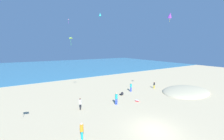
% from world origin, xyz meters
% --- Properties ---
extents(ground_plane, '(120.00, 120.00, 0.00)m').
position_xyz_m(ground_plane, '(0.00, 10.00, 0.00)').
color(ground_plane, '#C6B58C').
extents(ocean_water, '(120.00, 60.00, 0.05)m').
position_xyz_m(ocean_water, '(0.00, 56.39, 0.03)').
color(ocean_water, teal).
rests_on(ocean_water, ground_plane).
extents(dune_mound, '(9.83, 6.88, 1.45)m').
position_xyz_m(dune_mound, '(14.29, 5.24, 0.00)').
color(dune_mound, '#BAB08D').
rests_on(dune_mound, ground_plane).
extents(beach_chair_far_left, '(0.63, 0.72, 0.56)m').
position_xyz_m(beach_chair_far_left, '(3.12, 9.88, 0.24)').
color(beach_chair_far_left, black).
rests_on(beach_chair_far_left, ground_plane).
extents(cooler_box, '(0.48, 0.57, 0.22)m').
position_xyz_m(cooler_box, '(3.50, 6.41, 0.11)').
color(cooler_box, red).
rests_on(cooler_box, ground_plane).
extents(person_0, '(0.40, 0.40, 1.75)m').
position_xyz_m(person_0, '(0.22, 7.08, 1.01)').
color(person_0, blue).
rests_on(person_0, ground_plane).
extents(person_2, '(0.29, 0.29, 1.39)m').
position_xyz_m(person_2, '(10.97, 9.77, 0.80)').
color(person_2, yellow).
rests_on(person_2, ground_plane).
extents(person_3, '(0.33, 0.33, 1.57)m').
position_xyz_m(person_3, '(-6.37, 2.45, 0.90)').
color(person_3, '#19ADB2').
rests_on(person_3, ground_plane).
extents(person_6, '(0.43, 0.43, 1.55)m').
position_xyz_m(person_6, '(-4.65, 8.17, 0.90)').
color(person_6, black).
rests_on(person_6, ground_plane).
extents(person_7, '(0.37, 0.37, 1.69)m').
position_xyz_m(person_7, '(5.71, 10.59, 0.97)').
color(person_7, blue).
rests_on(person_7, ground_plane).
extents(kite_lime, '(0.72, 0.67, 1.37)m').
position_xyz_m(kite_lime, '(-4.04, 13.77, 9.52)').
color(kite_lime, '#99DB33').
extents(kite_teal, '(0.74, 0.76, 1.06)m').
position_xyz_m(kite_teal, '(4.54, 20.57, 15.45)').
color(kite_teal, '#1EADAD').
extents(kite_pink, '(0.55, 0.63, 1.32)m').
position_xyz_m(kite_pink, '(-0.11, 30.69, 15.67)').
color(kite_pink, pink).
extents(kite_purple, '(0.90, 0.96, 1.30)m').
position_xyz_m(kite_purple, '(7.58, 4.67, 12.47)').
color(kite_purple, purple).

